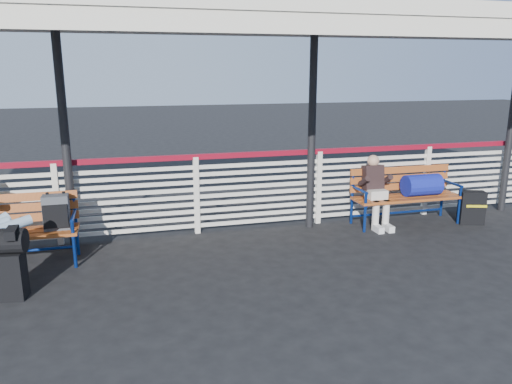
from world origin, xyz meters
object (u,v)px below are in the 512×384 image
object	(u,v)px
companion_person	(376,190)
suitcase_side	(472,208)
bench_right	(413,187)
bench_left	(20,221)
luggage_stack	(5,261)

from	to	relation	value
companion_person	suitcase_side	bearing A→B (deg)	-10.54
bench_right	suitcase_side	xyz separation A→B (m)	(0.92, -0.30, -0.33)
companion_person	suitcase_side	xyz separation A→B (m)	(1.60, -0.30, -0.32)
bench_left	luggage_stack	bearing A→B (deg)	-89.66
luggage_stack	bench_left	world-z (taller)	bench_left
companion_person	suitcase_side	world-z (taller)	companion_person
companion_person	suitcase_side	size ratio (longest dim) A/B	2.11
bench_left	bench_right	bearing A→B (deg)	2.97
bench_right	suitcase_side	world-z (taller)	bench_right
luggage_stack	companion_person	world-z (taller)	companion_person
bench_right	suitcase_side	size ratio (longest dim) A/B	3.31
bench_right	suitcase_side	bearing A→B (deg)	-18.23
luggage_stack	companion_person	size ratio (longest dim) A/B	0.71
bench_left	companion_person	distance (m)	5.22
bench_right	companion_person	size ratio (longest dim) A/B	1.57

